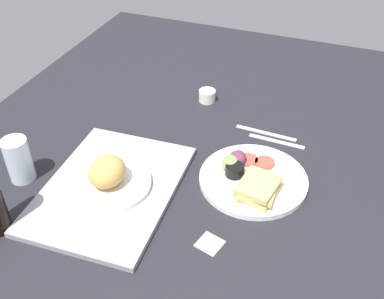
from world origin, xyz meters
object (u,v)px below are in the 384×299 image
at_px(espresso_cup, 207,96).
at_px(knife, 266,133).
at_px(sticky_note, 210,243).
at_px(serving_tray, 111,188).
at_px(fork, 277,141).
at_px(plate_with_salad, 251,178).
at_px(bread_plate_near, 109,177).
at_px(drinking_glass, 19,160).

distance_m(espresso_cup, knife, 0.26).
bearing_deg(espresso_cup, sticky_note, -160.05).
xyz_separation_m(serving_tray, knife, (0.40, -0.32, -0.01)).
bearing_deg(fork, plate_with_salad, 85.43).
relative_size(serving_tray, bread_plate_near, 2.09).
bearing_deg(bread_plate_near, drinking_glass, 99.13).
distance_m(bread_plate_near, knife, 0.52).
distance_m(plate_with_salad, knife, 0.24).
bearing_deg(drinking_glass, bread_plate_near, -80.87).
bearing_deg(plate_with_salad, knife, 3.84).
xyz_separation_m(plate_with_salad, sticky_note, (-0.24, 0.03, -0.02)).
bearing_deg(fork, serving_tray, 47.55).
relative_size(plate_with_salad, drinking_glass, 2.31).
relative_size(bread_plate_near, espresso_cup, 3.85).
xyz_separation_m(serving_tray, sticky_note, (-0.08, -0.30, -0.01)).
bearing_deg(espresso_cup, drinking_glass, 148.55).
bearing_deg(plate_with_salad, espresso_cup, 35.35).
xyz_separation_m(knife, sticky_note, (-0.48, 0.02, -0.00)).
bearing_deg(plate_with_salad, fork, -6.66).
bearing_deg(knife, drinking_glass, 40.26).
bearing_deg(espresso_cup, knife, -116.11).
bearing_deg(plate_with_salad, drinking_glass, 108.94).
height_order(plate_with_salad, drinking_glass, drinking_glass).
bearing_deg(espresso_cup, plate_with_salad, -144.65).
distance_m(drinking_glass, sticky_note, 0.56).
relative_size(fork, sticky_note, 3.04).
bearing_deg(sticky_note, bread_plate_near, 75.72).
bearing_deg(bread_plate_near, knife, -39.15).
relative_size(fork, knife, 0.89).
distance_m(espresso_cup, sticky_note, 0.63).
relative_size(drinking_glass, espresso_cup, 2.26).
bearing_deg(bread_plate_near, serving_tray, -111.54).
relative_size(plate_with_salad, fork, 1.72).
distance_m(bread_plate_near, drinking_glass, 0.25).
height_order(espresso_cup, fork, espresso_cup).
distance_m(fork, knife, 0.05).
xyz_separation_m(drinking_glass, knife, (0.44, -0.57, -0.06)).
bearing_deg(sticky_note, drinking_glass, 86.05).
distance_m(plate_with_salad, fork, 0.21).
bearing_deg(drinking_glass, fork, -56.26).
height_order(espresso_cup, knife, espresso_cup).
bearing_deg(knife, serving_tray, 53.77).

